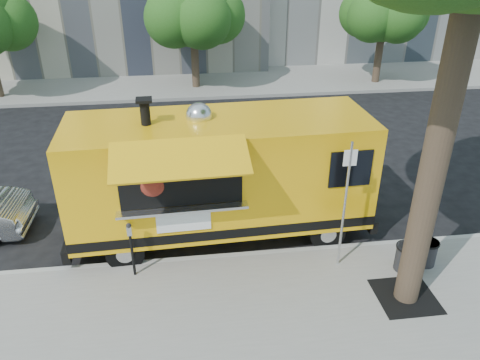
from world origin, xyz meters
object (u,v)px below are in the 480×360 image
Objects in this scene: sign_post at (345,199)px; trash_bin_left at (406,257)px; far_tree_c at (385,7)px; food_truck at (219,175)px; far_tree_b at (193,7)px; trash_bin_right at (426,252)px; parking_meter at (131,243)px.

trash_bin_left is (1.41, -0.38, -1.37)m from sign_post.
food_truck is (-8.97, -12.23, -2.01)m from far_tree_c.
far_tree_c is at bearing -1.91° from far_tree_b.
far_tree_b reaches higher than sign_post.
sign_post is (-6.45, -13.95, -1.87)m from far_tree_c.
food_truck is 12.14× the size of trash_bin_left.
food_truck is 12.49× the size of trash_bin_right.
trash_bin_right is (0.54, 0.13, -0.01)m from trash_bin_left.
far_tree_c is 8.51× the size of trash_bin_left.
sign_post is 2.40m from trash_bin_right.
trash_bin_left is at bearing -5.56° from parking_meter.
food_truck is at bearing 145.75° from sign_post.
far_tree_b is 14.48m from parking_meter.
sign_post is 2.01m from trash_bin_left.
far_tree_c reaches higher than trash_bin_right.
trash_bin_left is 1.03× the size of trash_bin_right.
trash_bin_left is (-5.04, -14.33, -3.24)m from far_tree_c.
trash_bin_left is at bearing -74.84° from far_tree_b.
food_truck is 4.63m from trash_bin_left.
far_tree_c is at bearing 70.63° from trash_bin_left.
trash_bin_right is at bearing 13.64° from trash_bin_left.
trash_bin_right is at bearing -72.76° from far_tree_b.
far_tree_b is 15.52m from trash_bin_left.
food_truck is (-2.52, 1.72, -0.14)m from sign_post.
parking_meter is (-4.55, 0.20, -0.87)m from sign_post.
trash_bin_right is at bearing -107.58° from far_tree_c.
far_tree_b is at bearing 178.09° from far_tree_c.
far_tree_b is at bearing 81.90° from parking_meter.
sign_post reaches higher than trash_bin_right.
far_tree_c is at bearing 51.34° from parking_meter.
far_tree_b reaches higher than food_truck.
sign_post is 5.05× the size of trash_bin_right.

